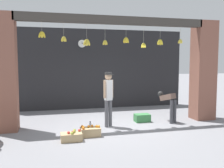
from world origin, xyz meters
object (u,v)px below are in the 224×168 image
(fruit_crate_oranges, at_px, (90,132))
(wall_clock, at_px, (82,44))
(worker_stooping, at_px, (169,103))
(water_bottle, at_px, (90,126))
(shopkeeper, at_px, (108,95))
(fruit_crate_apples, at_px, (72,137))
(produce_box_green, at_px, (142,118))

(fruit_crate_oranges, relative_size, wall_clock, 1.55)
(worker_stooping, relative_size, water_bottle, 3.46)
(shopkeeper, relative_size, worker_stooping, 1.70)
(shopkeeper, xyz_separation_m, fruit_crate_oranges, (-0.69, -0.84, -0.87))
(water_bottle, bearing_deg, shopkeeper, 29.19)
(shopkeeper, bearing_deg, fruit_crate_apples, 21.04)
(shopkeeper, height_order, wall_clock, wall_clock)
(shopkeeper, distance_m, worker_stooping, 2.10)
(worker_stooping, relative_size, fruit_crate_apples, 1.86)
(fruit_crate_apples, bearing_deg, worker_stooping, 20.44)
(fruit_crate_apples, bearing_deg, shopkeeper, 42.73)
(shopkeeper, distance_m, produce_box_green, 1.56)
(worker_stooping, distance_m, water_bottle, 2.78)
(shopkeeper, xyz_separation_m, produce_box_green, (1.24, 0.36, -0.87))
(worker_stooping, xyz_separation_m, water_bottle, (-2.69, -0.45, -0.52))
(fruit_crate_oranges, xyz_separation_m, fruit_crate_apples, (-0.52, -0.28, -0.02))
(fruit_crate_oranges, height_order, fruit_crate_apples, fruit_crate_oranges)
(fruit_crate_oranges, height_order, wall_clock, wall_clock)
(worker_stooping, bearing_deg, produce_box_green, 144.84)
(shopkeeper, height_order, worker_stooping, shopkeeper)
(wall_clock, bearing_deg, produce_box_green, -59.01)
(worker_stooping, bearing_deg, fruit_crate_apples, -177.20)
(fruit_crate_oranges, bearing_deg, fruit_crate_apples, -151.64)
(fruit_crate_apples, relative_size, water_bottle, 1.86)
(shopkeeper, height_order, fruit_crate_oranges, shopkeeper)
(worker_stooping, height_order, produce_box_green, worker_stooping)
(water_bottle, bearing_deg, fruit_crate_apples, -127.54)
(produce_box_green, distance_m, wall_clock, 4.13)
(worker_stooping, xyz_separation_m, wall_clock, (-2.47, 2.99, 2.09))
(shopkeeper, xyz_separation_m, fruit_crate_apples, (-1.22, -1.13, -0.89))
(fruit_crate_oranges, xyz_separation_m, wall_clock, (0.30, 3.94, 2.62))
(worker_stooping, height_order, wall_clock, wall_clock)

